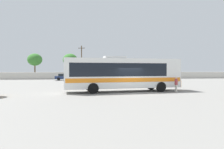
{
  "coord_description": "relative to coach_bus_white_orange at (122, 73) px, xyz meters",
  "views": [
    {
      "loc": [
        -4.4,
        -19.64,
        2.36
      ],
      "look_at": [
        -1.6,
        2.23,
        1.79
      ],
      "focal_mm": 32.35,
      "sensor_mm": 36.0,
      "label": 1
    }
  ],
  "objects": [
    {
      "name": "roadside_tree_left",
      "position": [
        -17.24,
        34.74,
        2.94
      ],
      "size": [
        3.8,
        3.8,
        6.55
      ],
      "color": "brown",
      "rests_on": "ground_plane"
    },
    {
      "name": "parked_car_second_silver",
      "position": [
        -2.46,
        23.62,
        -1.22
      ],
      "size": [
        4.22,
        1.99,
        1.41
      ],
      "color": "#B7BABF",
      "rests_on": "ground_plane"
    },
    {
      "name": "ground_plane",
      "position": [
        0.69,
        8.69,
        -1.98
      ],
      "size": [
        300.0,
        300.0,
        0.0
      ],
      "primitive_type": "plane",
      "color": "gray"
    },
    {
      "name": "perimeter_wall",
      "position": [
        0.69,
        28.0,
        -1.15
      ],
      "size": [
        80.0,
        0.3,
        1.65
      ],
      "primitive_type": "cube",
      "color": "beige",
      "rests_on": "ground_plane"
    },
    {
      "name": "roadside_tree_midleft",
      "position": [
        -7.82,
        32.29,
        2.82
      ],
      "size": [
        3.75,
        3.75,
        6.41
      ],
      "color": "brown",
      "rests_on": "ground_plane"
    },
    {
      "name": "coach_bus_white_orange",
      "position": [
        0.0,
        0.0,
        0.0
      ],
      "size": [
        12.42,
        3.87,
        3.71
      ],
      "color": "white",
      "rests_on": "ground_plane"
    },
    {
      "name": "utility_pole_near",
      "position": [
        -4.89,
        31.31,
        2.4
      ],
      "size": [
        1.77,
        0.59,
        8.39
      ],
      "color": "#4C3823",
      "rests_on": "ground_plane"
    },
    {
      "name": "parked_car_leftmost_dark_blue",
      "position": [
        -8.27,
        23.22,
        -1.22
      ],
      "size": [
        4.42,
        2.27,
        1.41
      ],
      "color": "navy",
      "rests_on": "ground_plane"
    },
    {
      "name": "attendant_by_bus_door",
      "position": [
        5.46,
        -1.27,
        -1.08
      ],
      "size": [
        0.39,
        0.39,
        1.58
      ],
      "color": "silver",
      "rests_on": "ground_plane"
    }
  ]
}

